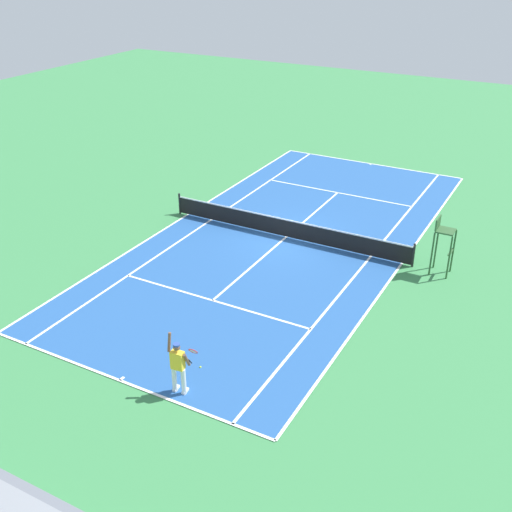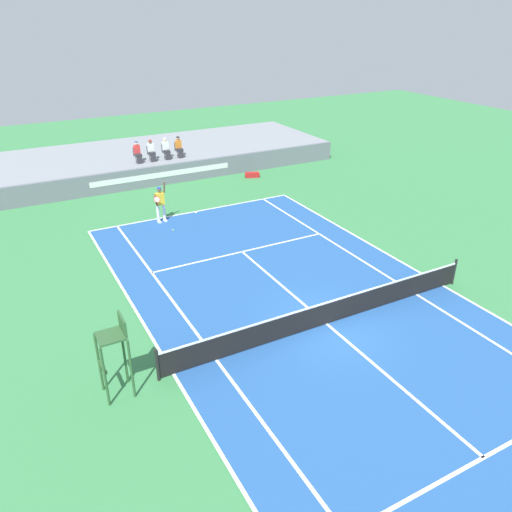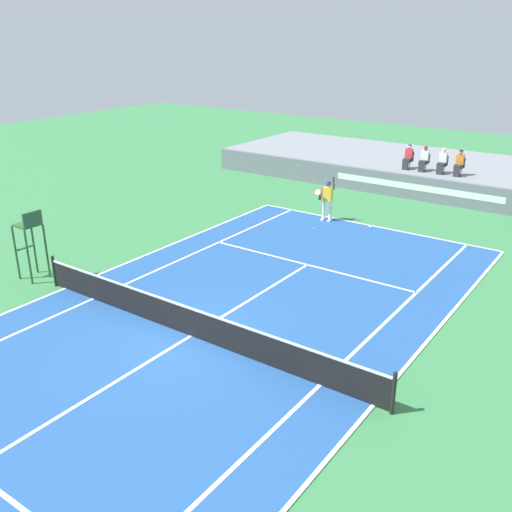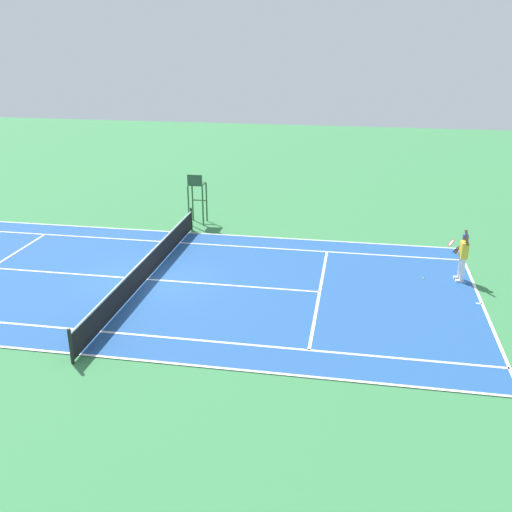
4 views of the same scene
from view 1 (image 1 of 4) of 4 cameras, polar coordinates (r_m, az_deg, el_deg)
ground_plane at (r=28.87m, az=2.77°, el=1.70°), size 80.00×80.00×0.00m
court at (r=28.87m, az=2.77°, el=1.71°), size 11.08×23.88×0.03m
net at (r=28.65m, az=2.79°, el=2.64°), size 11.98×0.10×1.07m
tennis_player at (r=19.05m, az=-7.12°, el=-9.97°), size 0.76×0.67×2.08m
tennis_ball at (r=20.52m, az=-5.12°, el=-10.11°), size 0.07×0.07×0.07m
umpire_chair at (r=26.25m, az=16.76°, el=1.52°), size 0.77×0.77×2.44m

